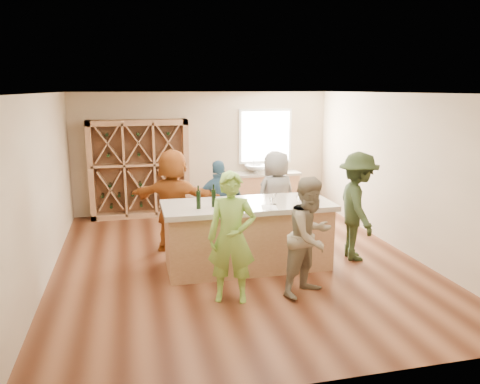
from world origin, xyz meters
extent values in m
cube|color=brown|center=(0.00, 0.00, -0.05)|extent=(6.00, 7.00, 0.10)
cube|color=white|center=(0.00, 0.00, 2.85)|extent=(6.00, 7.00, 0.10)
cube|color=#C8B291|center=(0.00, 3.55, 1.40)|extent=(6.00, 0.10, 2.80)
cube|color=#C8B291|center=(0.00, -3.55, 1.40)|extent=(6.00, 0.10, 2.80)
cube|color=#C8B291|center=(-3.05, 0.00, 1.40)|extent=(0.10, 7.00, 2.80)
cube|color=#C8B291|center=(3.05, 0.00, 1.40)|extent=(0.10, 7.00, 2.80)
cube|color=white|center=(1.50, 3.47, 1.75)|extent=(1.30, 0.06, 1.30)
cube|color=white|center=(1.50, 3.44, 1.75)|extent=(1.18, 0.01, 1.18)
cube|color=#AB7A52|center=(-1.50, 3.27, 1.10)|extent=(2.20, 0.45, 2.20)
cube|color=#AB7A52|center=(1.40, 3.20, 0.43)|extent=(1.60, 0.58, 0.86)
cube|color=#B0A490|center=(1.40, 3.20, 0.89)|extent=(1.70, 0.62, 0.06)
imported|color=silver|center=(1.20, 3.20, 1.01)|extent=(0.54, 0.54, 0.19)
cylinder|color=silver|center=(1.20, 3.38, 1.07)|extent=(0.02, 0.02, 0.30)
cube|color=#AB7A52|center=(0.10, -0.31, 0.50)|extent=(2.60, 1.00, 1.00)
cube|color=#B0A490|center=(0.10, -0.31, 1.04)|extent=(2.72, 1.12, 0.08)
cylinder|color=black|center=(-0.71, -0.49, 1.22)|extent=(0.09, 0.09, 0.28)
cylinder|color=black|center=(-0.47, -0.43, 1.22)|extent=(0.09, 0.09, 0.28)
cylinder|color=black|center=(-0.24, -0.54, 1.22)|extent=(0.09, 0.09, 0.29)
cylinder|color=black|center=(-0.17, -0.46, 1.24)|extent=(0.10, 0.10, 0.33)
cone|color=white|center=(-0.25, -0.72, 1.17)|extent=(0.09, 0.09, 0.19)
cone|color=white|center=(0.34, -0.81, 1.17)|extent=(0.08, 0.08, 0.18)
cone|color=white|center=(0.78, -0.78, 1.17)|extent=(0.08, 0.08, 0.18)
cone|color=white|center=(0.50, -0.51, 1.16)|extent=(0.08, 0.08, 0.16)
cone|color=white|center=(1.02, -0.54, 1.18)|extent=(0.09, 0.09, 0.20)
cube|color=white|center=(-0.26, -0.71, 1.08)|extent=(0.20, 0.27, 0.00)
cube|color=white|center=(0.36, -0.69, 1.08)|extent=(0.29, 0.35, 0.00)
cube|color=white|center=(0.94, -0.71, 1.08)|extent=(0.21, 0.29, 0.00)
imported|color=#8CC64C|center=(-0.41, -1.47, 0.90)|extent=(0.77, 0.66, 1.81)
imported|color=gray|center=(0.71, -1.51, 0.85)|extent=(0.94, 0.81, 1.70)
imported|color=#263319|center=(2.01, -0.35, 0.92)|extent=(0.76, 1.27, 1.85)
imported|color=#335972|center=(-0.16, 0.71, 0.81)|extent=(0.96, 0.51, 1.63)
imported|color=slate|center=(0.94, 0.82, 0.87)|extent=(0.98, 0.77, 1.75)
imported|color=#994C19|center=(-0.97, 0.80, 0.92)|extent=(1.81, 1.27, 1.85)
camera|label=1|loc=(-1.69, -7.35, 2.87)|focal=35.00mm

